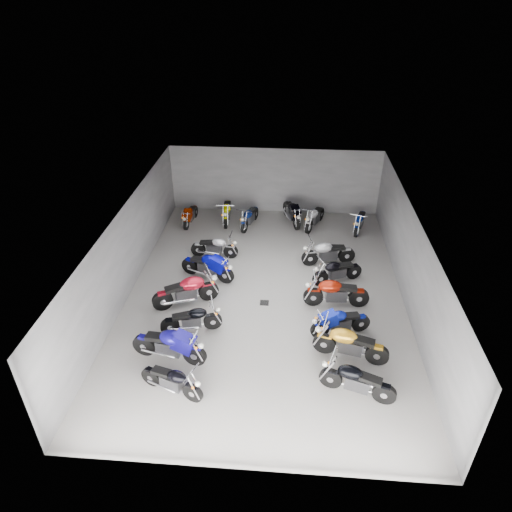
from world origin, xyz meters
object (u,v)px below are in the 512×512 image
Objects in this scene: motorcycle_left_f at (215,247)px; motorcycle_back_c at (249,217)px; motorcycle_back_e at (315,217)px; motorcycle_back_d at (292,212)px; motorcycle_back_f at (360,221)px; motorcycle_back_a at (190,215)px; motorcycle_right_b at (350,344)px; motorcycle_right_d at (336,293)px; motorcycle_left_d at (186,291)px; motorcycle_right_a at (357,381)px; motorcycle_right_e at (337,271)px; motorcycle_right_c at (340,322)px; motorcycle_left_c at (192,319)px; motorcycle_back_b at (227,211)px; drain_grate at (264,303)px; motorcycle_right_f at (328,253)px; motorcycle_left_b at (170,345)px; motorcycle_left_a at (172,380)px; motorcycle_left_e at (208,266)px.

motorcycle_back_c reaches higher than motorcycle_left_f.
motorcycle_left_f is 5.15m from motorcycle_back_e.
motorcycle_back_f is (3.10, -0.54, -0.06)m from motorcycle_back_d.
motorcycle_back_d is at bearing -167.36° from motorcycle_back_a.
motorcycle_right_b is 2.60m from motorcycle_right_d.
motorcycle_left_d reaches higher than motorcycle_right_a.
motorcycle_right_d reaches higher than motorcycle_right_e.
motorcycle_back_a is 7.85m from motorcycle_back_f.
motorcycle_right_b reaches higher than motorcycle_right_c.
motorcycle_left_c is at bearing 49.73° from motorcycle_back_d.
motorcycle_back_e is at bearing 22.51° from motorcycle_right_a.
motorcycle_right_d is 7.73m from motorcycle_back_b.
motorcycle_back_a is 2.80m from motorcycle_back_c.
motorcycle_back_d reaches higher than motorcycle_right_c.
motorcycle_back_d is (-1.85, 8.86, -0.03)m from motorcycle_right_b.
drain_grate is 6.42m from motorcycle_back_d.
motorcycle_right_f is at bearing 139.85° from motorcycle_back_b.
motorcycle_back_a is (-6.60, 8.37, -0.11)m from motorcycle_right_b.
motorcycle_left_a is at bearing 26.87° from motorcycle_left_b.
motorcycle_right_e is at bearing 179.20° from motorcycle_right_f.
motorcycle_left_b is 1.19× the size of motorcycle_left_c.
drain_grate is 3.76m from motorcycle_right_b.
motorcycle_back_f is (2.05, -0.18, -0.04)m from motorcycle_back_e.
motorcycle_left_b reaches higher than motorcycle_back_c.
motorcycle_back_e is at bearing -5.22° from motorcycle_right_f.
motorcycle_right_b is at bearing 157.69° from motorcycle_right_e.
motorcycle_back_e is at bearing 163.69° from motorcycle_left_b.
motorcycle_right_e is 1.02× the size of motorcycle_back_f.
motorcycle_back_e reaches higher than motorcycle_right_e.
motorcycle_back_d is (3.15, 8.03, 0.04)m from motorcycle_left_c.
motorcycle_left_d reaches higher than motorcycle_right_c.
motorcycle_right_c is (5.20, 1.58, -0.08)m from motorcycle_left_b.
motorcycle_back_c is (1.11, -0.42, -0.03)m from motorcycle_back_b.
motorcycle_right_a is at bearing 157.90° from motorcycle_right_e.
motorcycle_back_d is (-1.90, 10.29, 0.01)m from motorcycle_right_a.
motorcycle_right_c is at bearing 79.03° from motorcycle_left_e.
motorcycle_left_e is at bearing -159.61° from motorcycle_left_a.
motorcycle_left_f is 5.56m from motorcycle_right_d.
motorcycle_left_b is 5.43m from motorcycle_right_b.
motorcycle_right_d is at bearing 92.88° from motorcycle_back_f.
motorcycle_right_e is 0.89× the size of motorcycle_back_b.
motorcycle_left_e is at bearing 67.93° from motorcycle_right_e.
motorcycle_left_d is 7.81m from motorcycle_back_e.
motorcycle_back_a is (-1.13, 6.13, -0.13)m from motorcycle_left_d.
motorcycle_left_e is 5.58m from motorcycle_right_c.
motorcycle_left_f is at bearing 146.90° from motorcycle_left_d.
motorcycle_left_a is 0.81× the size of motorcycle_left_b.
motorcycle_right_a is (2.79, -3.95, 0.51)m from drain_grate.
motorcycle_back_b is 3.07m from motorcycle_back_d.
motorcycle_left_c is (0.04, 2.62, 0.01)m from motorcycle_left_a.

